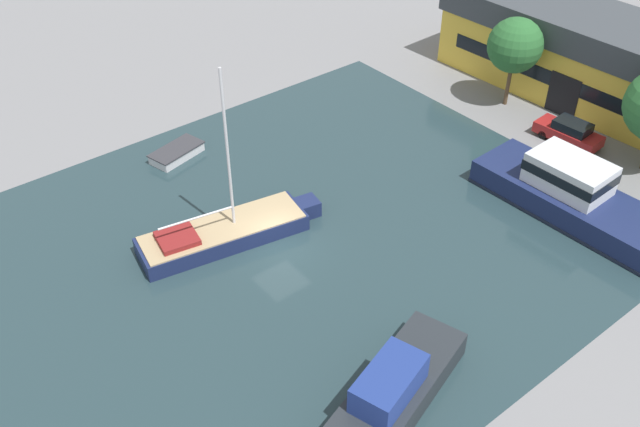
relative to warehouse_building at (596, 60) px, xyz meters
The scene contains 9 objects.
ground_plane 28.04m from the warehouse_building, 90.98° to the right, with size 440.00×440.00×0.00m, color slate.
water_canal 28.04m from the warehouse_building, 90.98° to the right, with size 29.79×37.77×0.01m, color #23383D.
warehouse_building is the anchor object (origin of this frame).
quay_tree_by_water 6.45m from the warehouse_building, 121.56° to the right, with size 3.88×3.88×6.54m.
parked_car 7.27m from the warehouse_building, 65.93° to the right, with size 4.57×2.11×1.62m.
sailboat_moored 30.07m from the warehouse_building, 95.52° to the right, with size 4.45×10.78×10.41m.
motor_cruiser 14.85m from the warehouse_building, 59.52° to the right, with size 12.16×4.51×3.35m.
small_dinghy 30.36m from the warehouse_building, 113.52° to the right, with size 2.57×3.87×0.66m.
cabin_boat 32.47m from the warehouse_building, 69.83° to the right, with size 5.18×9.27×2.67m.
Camera 1 is at (24.82, -17.09, 25.53)m, focal length 40.00 mm.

